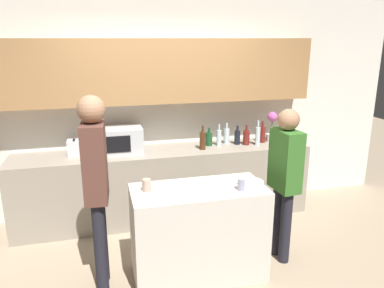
% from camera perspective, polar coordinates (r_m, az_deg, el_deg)
% --- Properties ---
extents(ground_plane, '(14.00, 14.00, 0.00)m').
position_cam_1_polar(ground_plane, '(3.73, 0.11, -20.30)').
color(ground_plane, gray).
extents(back_wall, '(6.40, 0.40, 2.70)m').
position_cam_1_polar(back_wall, '(4.69, -4.95, 7.65)').
color(back_wall, silver).
rests_on(back_wall, ground_plane).
extents(back_counter, '(3.60, 0.62, 0.89)m').
position_cam_1_polar(back_counter, '(4.71, -4.09, -6.09)').
color(back_counter, gray).
rests_on(back_counter, ground_plane).
extents(kitchen_island, '(1.23, 0.57, 0.89)m').
position_cam_1_polar(kitchen_island, '(3.60, 1.00, -13.33)').
color(kitchen_island, beige).
rests_on(kitchen_island, ground_plane).
extents(microwave, '(0.52, 0.39, 0.30)m').
position_cam_1_polar(microwave, '(4.52, -10.90, 0.62)').
color(microwave, '#B7BABC').
rests_on(microwave, back_counter).
extents(toaster, '(0.26, 0.16, 0.18)m').
position_cam_1_polar(toaster, '(4.54, -16.83, -0.50)').
color(toaster, silver).
rests_on(toaster, back_counter).
extents(potted_plant, '(0.14, 0.14, 0.39)m').
position_cam_1_polar(potted_plant, '(5.00, 12.08, 2.60)').
color(potted_plant, silver).
rests_on(potted_plant, back_counter).
extents(bottle_0, '(0.07, 0.07, 0.30)m').
position_cam_1_polar(bottle_0, '(4.55, 1.63, 0.57)').
color(bottle_0, '#472814').
rests_on(bottle_0, back_counter).
extents(bottle_1, '(0.09, 0.09, 0.23)m').
position_cam_1_polar(bottle_1, '(4.73, 2.60, 0.81)').
color(bottle_1, '#194723').
rests_on(bottle_1, back_counter).
extents(bottle_2, '(0.06, 0.06, 0.28)m').
position_cam_1_polar(bottle_2, '(4.73, 4.13, 1.00)').
color(bottle_2, silver).
rests_on(bottle_2, back_counter).
extents(bottle_3, '(0.08, 0.08, 0.27)m').
position_cam_1_polar(bottle_3, '(4.84, 5.28, 1.27)').
color(bottle_3, silver).
rests_on(bottle_3, back_counter).
extents(bottle_4, '(0.07, 0.07, 0.25)m').
position_cam_1_polar(bottle_4, '(4.81, 6.90, 1.04)').
color(bottle_4, black).
rests_on(bottle_4, back_counter).
extents(bottle_5, '(0.08, 0.08, 0.26)m').
position_cam_1_polar(bottle_5, '(4.81, 8.28, 1.03)').
color(bottle_5, maroon).
rests_on(bottle_5, back_counter).
extents(bottle_6, '(0.06, 0.06, 0.32)m').
position_cam_1_polar(bottle_6, '(4.80, 9.98, 1.25)').
color(bottle_6, silver).
rests_on(bottle_6, back_counter).
extents(bottle_7, '(0.09, 0.09, 0.28)m').
position_cam_1_polar(bottle_7, '(4.96, 10.65, 1.50)').
color(bottle_7, maroon).
rests_on(bottle_7, back_counter).
extents(plate_on_island, '(0.26, 0.26, 0.01)m').
position_cam_1_polar(plate_on_island, '(3.57, 8.82, -5.77)').
color(plate_on_island, white).
rests_on(plate_on_island, kitchen_island).
extents(cup_0, '(0.07, 0.07, 0.10)m').
position_cam_1_polar(cup_0, '(3.38, 7.50, -6.14)').
color(cup_0, '#9292AE').
rests_on(cup_0, kitchen_island).
extents(cup_1, '(0.08, 0.08, 0.11)m').
position_cam_1_polar(cup_1, '(3.36, -6.94, -6.23)').
color(cup_1, tan).
rests_on(cup_1, kitchen_island).
extents(person_left, '(0.23, 0.35, 1.76)m').
position_cam_1_polar(person_left, '(3.30, -14.43, -4.91)').
color(person_left, black).
rests_on(person_left, ground_plane).
extents(person_center, '(0.22, 0.36, 1.56)m').
position_cam_1_polar(person_center, '(3.78, 13.94, -4.40)').
color(person_center, black).
rests_on(person_center, ground_plane).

